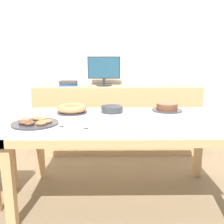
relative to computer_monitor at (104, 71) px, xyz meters
The scene contains 13 objects.
ground_plane 1.61m from the computer_monitor, 81.67° to the right, with size 12.00×12.00×0.00m, color #7A664C.
wall_back 0.41m from the computer_monitor, 60.08° to the left, with size 8.00×0.10×2.60m, color silver.
dining_table 1.27m from the computer_monitor, 81.67° to the right, with size 1.81×0.95×0.75m.
sideboard 0.66m from the computer_monitor, ahead, with size 2.14×0.44×0.89m.
computer_monitor is the anchor object (origin of this frame).
book_stack 0.49m from the computer_monitor, behind, with size 0.23×0.16×0.07m.
cake_chocolate_round 1.13m from the computer_monitor, 54.44° to the right, with size 0.30×0.30×0.08m.
cake_golden_bundt 1.05m from the computer_monitor, 106.48° to the right, with size 0.29×0.29×0.08m.
pastry_platter 1.50m from the computer_monitor, 110.71° to the right, with size 0.36×0.36×0.04m.
plate_stack 0.99m from the computer_monitor, 84.41° to the right, with size 0.21×0.21×0.06m.
tealight_near_cakes 1.56m from the computer_monitor, 100.90° to the right, with size 0.04×0.04×0.04m.
tealight_near_front 1.26m from the computer_monitor, 99.07° to the right, with size 0.04×0.04×0.04m.
tealight_left_edge 1.58m from the computer_monitor, 93.76° to the right, with size 0.04×0.04×0.04m.
Camera 1 is at (-0.11, -2.08, 1.27)m, focal length 40.00 mm.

